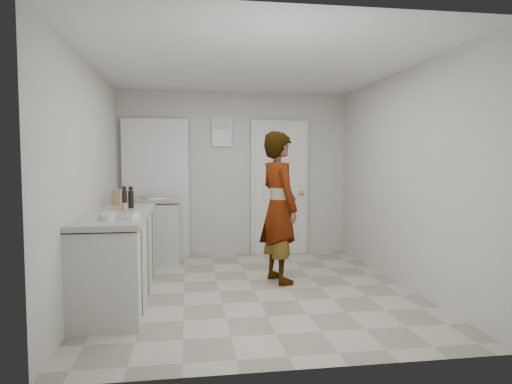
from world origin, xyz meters
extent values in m
plane|color=gray|center=(0.00, 0.00, 0.00)|extent=(4.00, 4.00, 0.00)
plane|color=beige|center=(0.00, 2.00, 1.25)|extent=(3.50, 0.00, 3.50)
plane|color=beige|center=(0.00, -2.00, 1.25)|extent=(3.50, 0.00, 3.50)
plane|color=beige|center=(-1.75, 0.00, 1.25)|extent=(0.00, 4.00, 4.00)
plane|color=beige|center=(1.75, 0.00, 1.25)|extent=(0.00, 4.00, 4.00)
plane|color=silver|center=(0.00, 0.00, 2.50)|extent=(4.00, 4.00, 0.00)
cube|color=white|center=(0.70, 1.93, 1.00)|extent=(0.80, 0.05, 2.00)
cube|color=white|center=(0.70, 1.96, 1.03)|extent=(0.90, 0.04, 2.10)
sphere|color=tan|center=(1.03, 1.88, 0.95)|extent=(0.07, 0.07, 0.07)
cube|color=white|center=(-0.20, 1.97, 1.90)|extent=(0.30, 0.02, 0.45)
cube|color=black|center=(-1.20, 1.97, 1.02)|extent=(0.90, 0.05, 2.04)
cube|color=white|center=(-1.20, 1.94, 1.03)|extent=(0.98, 0.02, 2.10)
cube|color=#B9B9B4|center=(-1.45, -0.20, 0.43)|extent=(0.60, 1.90, 0.86)
cube|color=black|center=(-1.45, -0.20, 0.04)|extent=(0.56, 1.86, 0.08)
cube|color=#B0ADA2|center=(-1.45, -0.20, 0.90)|extent=(0.64, 1.96, 0.05)
cube|color=#B9B9B4|center=(-1.25, 1.55, 0.43)|extent=(0.80, 0.55, 0.86)
cube|color=black|center=(-1.25, 1.55, 0.04)|extent=(0.75, 0.54, 0.08)
cube|color=#B0ADA2|center=(-1.25, 1.55, 0.90)|extent=(0.84, 0.61, 0.05)
imported|color=silver|center=(0.35, 0.32, 0.90)|extent=(0.60, 0.75, 1.81)
cube|color=#A38251|center=(-1.57, 0.67, 1.02)|extent=(0.12, 0.09, 0.18)
cylinder|color=tan|center=(-1.40, 0.03, 0.96)|extent=(0.05, 0.05, 0.08)
cylinder|color=black|center=(-1.36, 0.26, 1.02)|extent=(0.06, 0.06, 0.20)
sphere|color=black|center=(-1.36, 0.26, 1.15)|extent=(0.05, 0.05, 0.05)
cylinder|color=black|center=(-1.42, 0.17, 1.03)|extent=(0.06, 0.06, 0.21)
sphere|color=black|center=(-1.42, 0.17, 1.16)|extent=(0.05, 0.05, 0.05)
cube|color=silver|center=(-1.36, -0.66, 0.95)|extent=(0.35, 0.28, 0.05)
cube|color=white|center=(-1.36, -0.66, 0.95)|extent=(0.31, 0.24, 0.04)
cylinder|color=silver|center=(-1.45, -0.76, 0.95)|extent=(0.13, 0.13, 0.05)
sphere|color=white|center=(-1.47, -0.77, 0.95)|extent=(0.04, 0.04, 0.04)
sphere|color=white|center=(-1.43, -0.75, 0.95)|extent=(0.04, 0.04, 0.04)
cube|color=white|center=(-1.21, 1.56, 0.93)|extent=(0.38, 0.41, 0.01)
camera|label=1|loc=(-0.73, -5.01, 1.47)|focal=32.00mm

